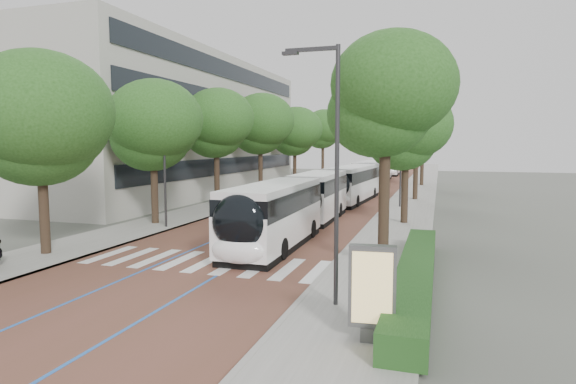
{
  "coord_description": "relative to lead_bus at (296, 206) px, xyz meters",
  "views": [
    {
      "loc": [
        9.81,
        -17.49,
        5.15
      ],
      "look_at": [
        1.49,
        8.8,
        2.4
      ],
      "focal_mm": 30.0,
      "sensor_mm": 36.0,
      "label": 1
    }
  ],
  "objects": [
    {
      "name": "ground",
      "position": [
        -2.01,
        -8.61,
        -1.63
      ],
      "size": [
        160.0,
        160.0,
        0.0
      ],
      "primitive_type": "plane",
      "color": "#51544C",
      "rests_on": "ground"
    },
    {
      "name": "road",
      "position": [
        -2.01,
        31.39,
        -1.62
      ],
      "size": [
        11.0,
        140.0,
        0.02
      ],
      "primitive_type": "cube",
      "color": "brown",
      "rests_on": "ground"
    },
    {
      "name": "sidewalk_left",
      "position": [
        -9.51,
        31.39,
        -1.57
      ],
      "size": [
        4.0,
        140.0,
        0.12
      ],
      "primitive_type": "cube",
      "color": "gray",
      "rests_on": "ground"
    },
    {
      "name": "sidewalk_right",
      "position": [
        5.49,
        31.39,
        -1.57
      ],
      "size": [
        4.0,
        140.0,
        0.12
      ],
      "primitive_type": "cube",
      "color": "gray",
      "rests_on": "ground"
    },
    {
      "name": "kerb_left",
      "position": [
        -7.61,
        31.39,
        -1.57
      ],
      "size": [
        0.2,
        140.0,
        0.14
      ],
      "primitive_type": "cube",
      "color": "gray",
      "rests_on": "ground"
    },
    {
      "name": "kerb_right",
      "position": [
        3.59,
        31.39,
        -1.57
      ],
      "size": [
        0.2,
        140.0,
        0.14
      ],
      "primitive_type": "cube",
      "color": "gray",
      "rests_on": "ground"
    },
    {
      "name": "zebra_crossing",
      "position": [
        -1.81,
        -7.61,
        -1.6
      ],
      "size": [
        10.55,
        3.6,
        0.01
      ],
      "color": "silver",
      "rests_on": "ground"
    },
    {
      "name": "lane_line_left",
      "position": [
        -3.61,
        31.39,
        -1.6
      ],
      "size": [
        0.12,
        126.0,
        0.01
      ],
      "primitive_type": "cube",
      "color": "blue",
      "rests_on": "road"
    },
    {
      "name": "lane_line_right",
      "position": [
        -0.41,
        31.39,
        -1.6
      ],
      "size": [
        0.12,
        126.0,
        0.01
      ],
      "primitive_type": "cube",
      "color": "blue",
      "rests_on": "road"
    },
    {
      "name": "office_building",
      "position": [
        -21.48,
        19.39,
        5.37
      ],
      "size": [
        18.11,
        40.0,
        14.0
      ],
      "color": "#A4A298",
      "rests_on": "ground"
    },
    {
      "name": "hedge",
      "position": [
        7.09,
        -8.61,
        -1.11
      ],
      "size": [
        1.2,
        14.0,
        0.8
      ],
      "primitive_type": "cube",
      "color": "#193F15",
      "rests_on": "sidewalk_right"
    },
    {
      "name": "streetlight_near",
      "position": [
        4.61,
        -11.61,
        3.19
      ],
      "size": [
        1.82,
        0.2,
        8.0
      ],
      "color": "#313133",
      "rests_on": "sidewalk_right"
    },
    {
      "name": "streetlight_far",
      "position": [
        4.61,
        13.39,
        3.19
      ],
      "size": [
        1.82,
        0.2,
        8.0
      ],
      "color": "#313133",
      "rests_on": "sidewalk_right"
    },
    {
      "name": "lamp_post_left",
      "position": [
        -8.11,
        -0.61,
        2.49
      ],
      "size": [
        0.14,
        0.14,
        8.0
      ],
      "primitive_type": "cylinder",
      "color": "#313133",
      "rests_on": "sidewalk_left"
    },
    {
      "name": "trees_left",
      "position": [
        -9.51,
        16.98,
        4.9
      ],
      "size": [
        6.4,
        61.3,
        9.87
      ],
      "color": "black",
      "rests_on": "ground"
    },
    {
      "name": "trees_right",
      "position": [
        5.69,
        14.19,
        4.58
      ],
      "size": [
        5.21,
        47.06,
        8.94
      ],
      "color": "black",
      "rests_on": "ground"
    },
    {
      "name": "lead_bus",
      "position": [
        0.0,
        0.0,
        0.0
      ],
      "size": [
        2.74,
        18.43,
        3.2
      ],
      "rotation": [
        0.0,
        0.0,
        0.01
      ],
      "color": "black",
      "rests_on": "ground"
    },
    {
      "name": "bus_queued_0",
      "position": [
        0.4,
        16.15,
        -0.0
      ],
      "size": [
        3.2,
        12.52,
        3.2
      ],
      "rotation": [
        0.0,
        0.0,
        -0.06
      ],
      "color": "white",
      "rests_on": "ground"
    },
    {
      "name": "bus_queued_1",
      "position": [
        0.21,
        29.07,
        -0.0
      ],
      "size": [
        2.7,
        12.43,
        3.2
      ],
      "rotation": [
        0.0,
        0.0,
        -0.01
      ],
      "color": "white",
      "rests_on": "ground"
    },
    {
      "name": "bus_queued_2",
      "position": [
        -0.18,
        42.34,
        -0.0
      ],
      "size": [
        2.96,
        12.48,
        3.2
      ],
      "rotation": [
        0.0,
        0.0,
        0.04
      ],
      "color": "white",
      "rests_on": "ground"
    },
    {
      "name": "bus_queued_3",
      "position": [
        -0.01,
        56.37,
        -0.0
      ],
      "size": [
        2.84,
        12.46,
        3.2
      ],
      "rotation": [
        0.0,
        0.0,
        0.03
      ],
      "color": "white",
      "rests_on": "ground"
    },
    {
      "name": "ad_panel",
      "position": [
        6.25,
        -14.07,
        -0.21
      ],
      "size": [
        1.22,
        0.51,
        2.48
      ],
      "rotation": [
        0.0,
        0.0,
        0.09
      ],
      "color": "#59595B",
      "rests_on": "sidewalk_right"
    }
  ]
}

